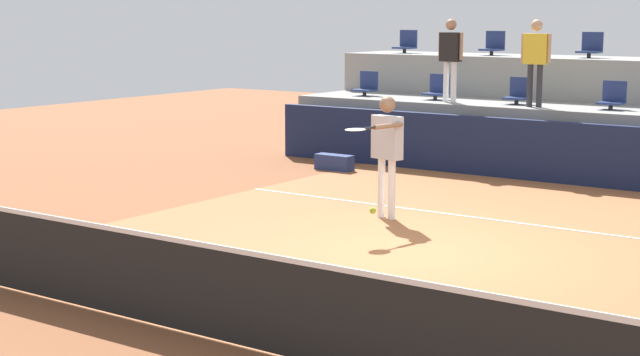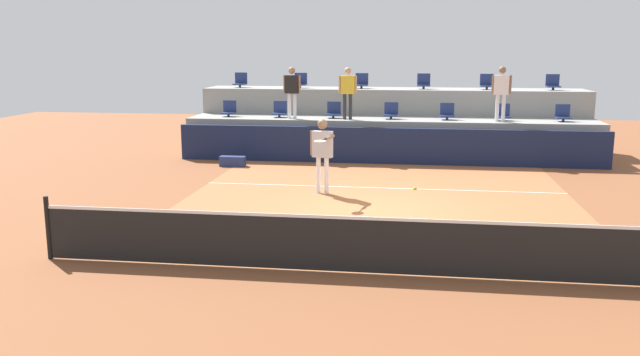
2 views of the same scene
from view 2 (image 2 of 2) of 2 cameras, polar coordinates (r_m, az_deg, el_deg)
ground_plane at (r=14.13m, az=4.89°, el=-2.93°), size 40.00×40.00×0.00m
court_inner_paint at (r=15.10m, az=5.11°, el=-2.00°), size 9.00×10.00×0.01m
court_service_line at (r=16.46m, az=5.38°, el=-0.88°), size 9.00×0.06×0.00m
tennis_net at (r=10.15m, az=3.61°, el=-5.69°), size 10.48×0.08×1.07m
sponsor_backboard at (r=19.91m, az=5.93°, el=2.81°), size 13.00×0.16×1.10m
seating_tier_lower at (r=21.18m, az=6.08°, el=3.52°), size 13.00×1.80×1.25m
seating_tier_upper at (r=22.92m, az=6.27°, el=5.17°), size 13.00×1.80×2.10m
stadium_chair_lower_far_left at (r=21.86m, az=-7.96°, el=5.92°), size 0.44×0.40×0.52m
stadium_chair_lower_left at (r=21.45m, az=-3.54°, el=5.91°), size 0.44×0.40×0.52m
stadium_chair_lower_mid_left at (r=21.16m, az=1.20°, el=5.86°), size 0.44×0.40×0.52m
stadium_chair_lower_center at (r=21.02m, az=6.24°, el=5.76°), size 0.44×0.40×0.52m
stadium_chair_lower_mid_right at (r=21.03m, az=11.06°, el=5.62°), size 0.44×0.40×0.52m
stadium_chair_lower_right at (r=21.19m, az=15.69°, el=5.45°), size 0.44×0.40×0.52m
stadium_chair_lower_far_right at (r=21.50m, az=20.49°, el=5.24°), size 0.44×0.40×0.52m
stadium_chair_upper_far_left at (r=23.55m, az=-6.97°, el=8.40°), size 0.44×0.40×0.52m
stadium_chair_upper_left at (r=23.08m, az=-1.73°, el=8.42°), size 0.44×0.40×0.52m
stadium_chair_upper_mid_left at (r=22.81m, az=3.67°, el=8.37°), size 0.44×0.40×0.52m
stadium_chair_upper_mid_right at (r=22.74m, az=9.06°, el=8.24°), size 0.44×0.40×0.52m
stadium_chair_upper_right at (r=22.87m, az=14.38°, el=8.05°), size 0.44×0.40×0.52m
stadium_chair_upper_far_right at (r=23.20m, az=19.70°, el=7.79°), size 0.44×0.40×0.52m
tennis_player at (r=15.59m, az=0.20°, el=2.65°), size 0.62×1.30×1.81m
spectator_leaning_on_rail at (r=20.92m, az=-2.47°, el=7.89°), size 0.58×0.25×1.64m
spectator_in_grey at (r=20.67m, az=2.43°, el=7.84°), size 0.58×0.24×1.63m
spectator_in_white at (r=20.73m, az=15.58°, el=7.55°), size 0.59×0.26×1.68m
tennis_ball at (r=11.63m, az=8.31°, el=-0.92°), size 0.07×0.07×0.07m
equipment_bag at (r=19.62m, az=-7.65°, el=1.46°), size 0.76×0.28×0.30m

